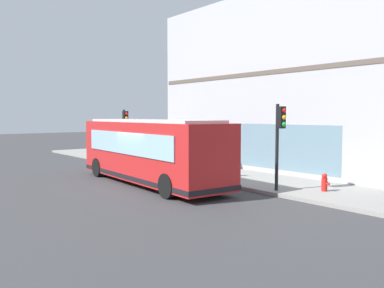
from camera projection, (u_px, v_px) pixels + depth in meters
ground at (149, 186)px, 18.69m from camera, size 120.00×120.00×0.00m
sidewalk_curb at (223, 175)px, 21.62m from camera, size 4.22×40.00×0.15m
building_corner at (298, 87)px, 25.24m from camera, size 8.55×16.19×10.14m
city_bus_nearside at (150, 151)px, 19.15m from camera, size 3.13×10.17×3.07m
traffic_light_near_corner at (280, 130)px, 16.49m from camera, size 0.32×0.49×3.59m
traffic_light_down_block at (125, 126)px, 26.50m from camera, size 0.32×0.49×3.50m
fire_hydrant at (325, 182)px, 16.55m from camera, size 0.35×0.35×0.74m
pedestrian_by_light_pole at (218, 159)px, 20.27m from camera, size 0.32×0.32×1.60m
pedestrian_near_building_entrance at (218, 154)px, 22.92m from camera, size 0.32×0.32×1.65m
pedestrian_near_hydrant at (158, 147)px, 27.29m from camera, size 0.32×0.32×1.72m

